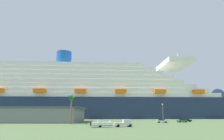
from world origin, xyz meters
TOP-DOWN VIEW (x-y plane):
  - ground_plane at (0.00, 30.00)m, footprint 600.00×600.00m
  - cruise_ship at (-3.68, 79.24)m, footprint 242.80×38.65m
  - terminal_building at (-46.34, 21.40)m, footprint 71.07×33.18m
  - pickup_truck at (3.26, -15.04)m, footprint 5.84×2.96m
  - small_boat_on_trailer at (-3.12, -16.05)m, footprint 7.92×2.87m
  - palm_tree at (-15.13, 1.41)m, footprint 3.45×3.50m
  - street_lamp at (21.85, 3.81)m, footprint 0.56×0.56m
  - parked_car_green_wagon at (33.15, 12.19)m, footprint 4.70×2.68m
  - parked_car_black_coupe at (37.74, 18.00)m, footprint 4.91×2.52m
  - parked_car_silver_sedan at (22.91, 9.04)m, footprint 4.68×2.50m

SIDE VIEW (x-z plane):
  - ground_plane at x=0.00m, z-range 0.00..0.00m
  - parked_car_green_wagon at x=33.15m, z-range 0.04..1.62m
  - parked_car_black_coupe at x=37.74m, z-range 0.04..1.62m
  - parked_car_silver_sedan at x=22.91m, z-range 0.04..1.62m
  - small_boat_on_trailer at x=-3.12m, z-range -0.11..2.04m
  - pickup_truck at x=3.26m, z-range -0.06..2.14m
  - terminal_building at x=-46.34m, z-range 0.02..6.92m
  - street_lamp at x=21.85m, z-range 1.21..9.13m
  - palm_tree at x=-15.13m, z-range 3.33..14.43m
  - cruise_ship at x=-3.68m, z-range -13.47..46.86m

